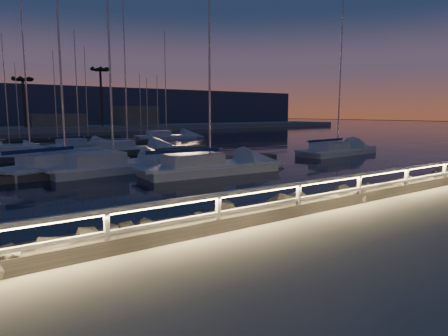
{
  "coord_description": "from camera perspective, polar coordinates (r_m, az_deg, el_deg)",
  "views": [
    {
      "loc": [
        -10.83,
        -8.49,
        3.16
      ],
      "look_at": [
        -1.98,
        4.0,
        1.02
      ],
      "focal_mm": 32.0,
      "sensor_mm": 36.0,
      "label": 1
    }
  ],
  "objects": [
    {
      "name": "sailboat_h",
      "position": [
        38.3,
        -13.94,
        2.74
      ],
      "size": [
        8.98,
        3.42,
        14.83
      ],
      "rotation": [
        0.0,
        0.0,
        -0.09
      ],
      "color": "silver",
      "rests_on": "ground"
    },
    {
      "name": "far_shore",
      "position": [
        83.28,
        -28.03,
        5.06
      ],
      "size": [
        160.0,
        14.0,
        5.2
      ],
      "color": "gray",
      "rests_on": "ground"
    },
    {
      "name": "sailboat_b",
      "position": [
        26.97,
        -22.08,
        0.38
      ],
      "size": [
        8.97,
        5.44,
        14.83
      ],
      "rotation": [
        0.0,
        0.0,
        0.37
      ],
      "color": "silver",
      "rests_on": "ground"
    },
    {
      "name": "riprap",
      "position": [
        15.98,
        14.98,
        -4.45
      ],
      "size": [
        40.39,
        3.1,
        1.41
      ],
      "color": "#605B52",
      "rests_on": "ground"
    },
    {
      "name": "sailboat_k",
      "position": [
        44.73,
        -20.15,
        3.16
      ],
      "size": [
        7.42,
        4.13,
        12.16
      ],
      "rotation": [
        0.0,
        0.0,
        0.31
      ],
      "color": "silver",
      "rests_on": "ground"
    },
    {
      "name": "sailboat_g",
      "position": [
        35.24,
        -26.24,
        1.7
      ],
      "size": [
        8.0,
        4.85,
        13.18
      ],
      "rotation": [
        0.0,
        0.0,
        -0.37
      ],
      "color": "silver",
      "rests_on": "ground"
    },
    {
      "name": "palm_right",
      "position": [
        85.21,
        -17.26,
        12.91
      ],
      "size": [
        3.0,
        3.0,
        12.2
      ],
      "color": "#493322",
      "rests_on": "ground"
    },
    {
      "name": "guard_rail",
      "position": [
        13.91,
        16.18,
        -2.22
      ],
      "size": [
        44.11,
        0.12,
        1.06
      ],
      "color": "white",
      "rests_on": "ground"
    },
    {
      "name": "ground",
      "position": [
        14.12,
        16.23,
        -5.29
      ],
      "size": [
        400.0,
        400.0,
        0.0
      ],
      "primitive_type": "plane",
      "color": "gray",
      "rests_on": "ground"
    },
    {
      "name": "sailboat_l",
      "position": [
        57.18,
        -8.45,
        4.54
      ],
      "size": [
        9.18,
        4.36,
        14.98
      ],
      "rotation": [
        0.0,
        0.0,
        -0.21
      ],
      "color": "silver",
      "rests_on": "ground"
    },
    {
      "name": "palm_center",
      "position": [
        82.68,
        -26.84,
        11.02
      ],
      "size": [
        3.0,
        3.0,
        9.7
      ],
      "color": "#493322",
      "rests_on": "ground"
    },
    {
      "name": "sailboat_d",
      "position": [
        36.97,
        15.67,
        2.51
      ],
      "size": [
        9.12,
        3.36,
        15.1
      ],
      "rotation": [
        0.0,
        0.0,
        0.07
      ],
      "color": "silver",
      "rests_on": "ground"
    },
    {
      "name": "sailboat_f",
      "position": [
        25.98,
        -15.97,
        0.39
      ],
      "size": [
        8.96,
        3.56,
        14.88
      ],
      "rotation": [
        0.0,
        0.0,
        0.11
      ],
      "color": "silver",
      "rests_on": "ground"
    },
    {
      "name": "floating_docks",
      "position": [
        42.54,
        -20.47,
        2.66
      ],
      "size": [
        22.0,
        36.0,
        0.4
      ],
      "color": "#584F49",
      "rests_on": "ground"
    },
    {
      "name": "sailboat_c",
      "position": [
        24.6,
        -2.53,
        0.27
      ],
      "size": [
        9.42,
        3.35,
        15.71
      ],
      "rotation": [
        0.0,
        0.0,
        -0.06
      ],
      "color": "silver",
      "rests_on": "ground"
    },
    {
      "name": "harbor_water",
      "position": [
        41.36,
        -19.97,
        1.76
      ],
      "size": [
        400.0,
        440.0,
        0.6
      ],
      "color": "black",
      "rests_on": "ground"
    }
  ]
}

